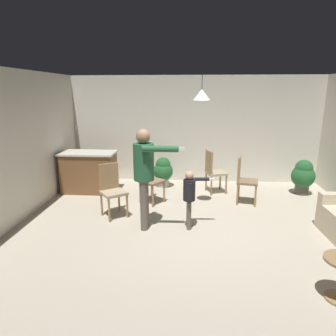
% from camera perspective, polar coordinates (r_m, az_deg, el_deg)
% --- Properties ---
extents(ground, '(7.68, 7.68, 0.00)m').
position_cam_1_polar(ground, '(5.14, 5.03, -12.47)').
color(ground, '#B2A893').
extents(wall_back, '(6.40, 0.10, 2.70)m').
position_cam_1_polar(wall_back, '(7.85, 5.00, 7.26)').
color(wall_back, silver).
rests_on(wall_back, ground).
extents(kitchen_counter, '(1.26, 0.66, 0.95)m').
position_cam_1_polar(kitchen_counter, '(7.28, -14.71, -0.72)').
color(kitchen_counter, brown).
rests_on(kitchen_counter, ground).
extents(person_adult, '(0.85, 0.50, 1.72)m').
position_cam_1_polar(person_adult, '(5.02, -4.43, -0.04)').
color(person_adult, '#60564C').
rests_on(person_adult, ground).
extents(person_child, '(0.53, 0.32, 1.02)m').
position_cam_1_polar(person_child, '(5.11, 4.15, -4.83)').
color(person_child, '#60564C').
rests_on(person_child, ground).
extents(dining_chair_by_counter, '(0.59, 0.59, 1.00)m').
position_cam_1_polar(dining_chair_by_counter, '(5.76, -10.58, -3.77)').
color(dining_chair_by_counter, '#99754C').
rests_on(dining_chair_by_counter, ground).
extents(dining_chair_near_wall, '(0.52, 0.52, 1.00)m').
position_cam_1_polar(dining_chair_near_wall, '(7.02, 8.59, -0.39)').
color(dining_chair_near_wall, '#99754C').
rests_on(dining_chair_near_wall, ground).
extents(dining_chair_centre_back, '(0.59, 0.59, 1.00)m').
position_cam_1_polar(dining_chair_centre_back, '(6.37, -3.54, -1.79)').
color(dining_chair_centre_back, '#99754C').
rests_on(dining_chair_centre_back, ground).
extents(dining_chair_spare, '(0.50, 0.50, 1.00)m').
position_cam_1_polar(dining_chair_spare, '(6.50, 14.21, -1.87)').
color(dining_chair_spare, '#99754C').
rests_on(dining_chair_spare, ground).
extents(potted_plant_corner, '(0.48, 0.48, 0.74)m').
position_cam_1_polar(potted_plant_corner, '(7.44, -0.94, -0.48)').
color(potted_plant_corner, '#B7B2AD').
rests_on(potted_plant_corner, ground).
extents(potted_plant_by_wall, '(0.53, 0.53, 0.81)m').
position_cam_1_polar(potted_plant_by_wall, '(7.55, 24.22, -1.28)').
color(potted_plant_by_wall, '#4C4742').
rests_on(potted_plant_by_wall, ground).
extents(ceiling_light_pendant, '(0.32, 0.32, 0.55)m').
position_cam_1_polar(ceiling_light_pendant, '(5.71, 6.42, 13.64)').
color(ceiling_light_pendant, silver).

